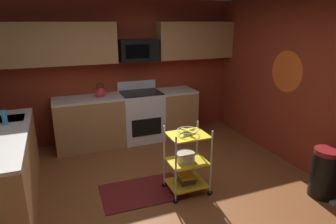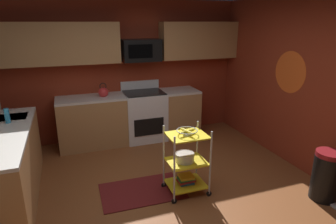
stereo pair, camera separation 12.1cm
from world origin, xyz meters
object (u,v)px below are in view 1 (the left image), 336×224
book_stack (187,179)px  kettle (101,93)px  dish_soap_bottle (4,117)px  microwave (138,50)px  rolling_cart (187,161)px  trash_can (325,173)px  oven_range (142,115)px  mixing_bowl_large (186,157)px  fruit_bowl (188,131)px

book_stack → kettle: size_ratio=0.89×
dish_soap_bottle → kettle: bearing=36.2°
microwave → rolling_cart: bearing=-89.4°
trash_can → dish_soap_bottle: bearing=155.5°
oven_range → microwave: microwave is taller
oven_range → mixing_bowl_large: bearing=-90.0°
oven_range → rolling_cart: size_ratio=1.20×
book_stack → kettle: bearing=111.0°
fruit_bowl → trash_can: size_ratio=0.41×
oven_range → kettle: (-0.75, -0.00, 0.52)m
rolling_cart → dish_soap_bottle: (-2.16, 0.98, 0.57)m
oven_range → book_stack: 2.02m
fruit_bowl → mixing_bowl_large: (-0.02, 0.00, -0.36)m
mixing_bowl_large → microwave: bearing=90.1°
fruit_bowl → book_stack: bearing=14.0°
mixing_bowl_large → book_stack: mixing_bowl_large is taller
rolling_cart → book_stack: rolling_cart is taller
oven_range → fruit_bowl: oven_range is taller
mixing_bowl_large → book_stack: bearing=-0.0°
kettle → trash_can: bearing=-48.9°
rolling_cart → book_stack: 0.26m
kettle → rolling_cart: bearing=-69.0°
microwave → mixing_bowl_large: 2.42m
fruit_bowl → trash_can: (1.62, -0.74, -0.55)m
mixing_bowl_large → book_stack: (0.02, -0.00, -0.33)m
fruit_bowl → kettle: bearing=111.0°
rolling_cart → dish_soap_bottle: dish_soap_bottle is taller
oven_range → book_stack: bearing=-89.3°
oven_range → kettle: 0.91m
fruit_bowl → book_stack: (0.00, 0.00, -0.69)m
book_stack → oven_range: bearing=90.7°
mixing_bowl_large → trash_can: 1.82m
fruit_bowl → rolling_cart: bearing=90.0°
rolling_cart → book_stack: size_ratio=3.89×
mixing_bowl_large → kettle: (-0.75, 2.00, 0.48)m
kettle → book_stack: bearing=-69.0°
book_stack → fruit_bowl: bearing=-166.0°
rolling_cart → mixing_bowl_large: 0.07m
oven_range → microwave: (-0.00, 0.10, 1.22)m
book_stack → trash_can: size_ratio=0.36×
mixing_bowl_large → rolling_cart: bearing=-0.0°
mixing_bowl_large → kettle: 2.19m
oven_range → dish_soap_bottle: 2.43m
fruit_bowl → kettle: size_ratio=1.03×
oven_range → mixing_bowl_large: 2.00m
microwave → trash_can: (1.65, -2.85, -1.37)m
trash_can → fruit_bowl: bearing=155.4°
fruit_bowl → mixing_bowl_large: 0.36m
kettle → dish_soap_bottle: kettle is taller
rolling_cart → book_stack: bearing=0.0°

